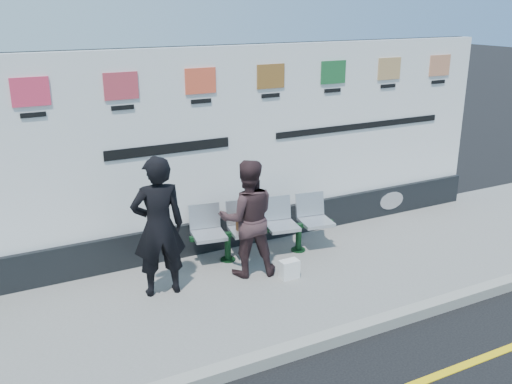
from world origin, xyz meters
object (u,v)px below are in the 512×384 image
at_px(billboard, 268,158).
at_px(woman_right, 248,218).
at_px(woman_left, 158,227).
at_px(bench, 264,241).

distance_m(billboard, woman_right, 1.42).
distance_m(woman_left, woman_right, 1.24).
height_order(billboard, woman_right, billboard).
bearing_deg(woman_right, billboard, -113.49).
bearing_deg(woman_left, billboard, -147.75).
relative_size(bench, woman_right, 1.30).
xyz_separation_m(bench, woman_left, (-1.71, -0.40, 0.69)).
bearing_deg(billboard, bench, -122.35).
height_order(bench, woman_left, woman_left).
height_order(woman_left, woman_right, woman_left).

